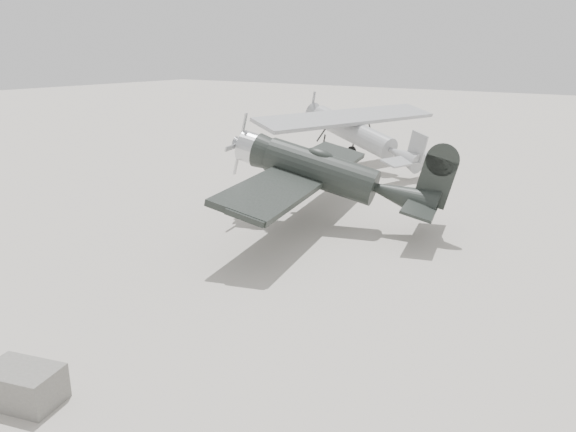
% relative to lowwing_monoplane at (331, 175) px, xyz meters
% --- Properties ---
extents(ground, '(160.00, 160.00, 0.00)m').
position_rel_lowwing_monoplane_xyz_m(ground, '(-0.96, -6.37, -1.98)').
color(ground, '#A9A396').
rests_on(ground, ground).
extents(lowwing_monoplane, '(8.43, 11.66, 3.75)m').
position_rel_lowwing_monoplane_xyz_m(lowwing_monoplane, '(0.00, 0.00, 0.00)').
color(lowwing_monoplane, black).
rests_on(lowwing_monoplane, ground).
extents(highwing_monoplane, '(8.86, 12.32, 3.50)m').
position_rel_lowwing_monoplane_xyz_m(highwing_monoplane, '(-4.38, 10.35, 0.21)').
color(highwing_monoplane, gray).
rests_on(highwing_monoplane, ground).
extents(equipment_block, '(1.63, 1.26, 0.72)m').
position_rel_lowwing_monoplane_xyz_m(equipment_block, '(0.89, -12.94, -1.62)').
color(equipment_block, '#63615C').
rests_on(equipment_block, ground).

